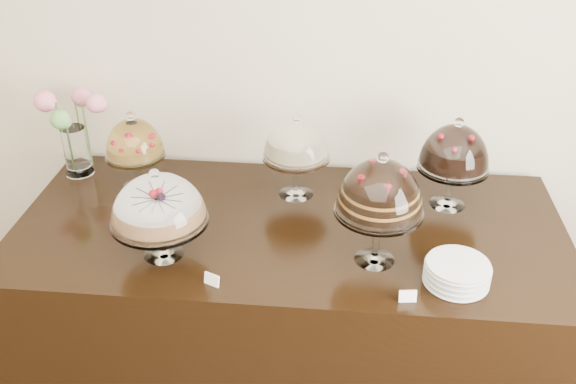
# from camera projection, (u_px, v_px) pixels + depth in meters

# --- Properties ---
(wall_back) EXTENTS (5.00, 0.04, 3.00)m
(wall_back) POSITION_uv_depth(u_px,v_px,m) (255.00, 35.00, 2.76)
(wall_back) COLOR beige
(wall_back) RESTS_ON ground
(display_counter) EXTENTS (2.20, 1.00, 0.90)m
(display_counter) POSITION_uv_depth(u_px,v_px,m) (289.00, 310.00, 2.81)
(display_counter) COLOR black
(display_counter) RESTS_ON ground
(cake_stand_sugar_sponge) EXTENTS (0.36, 0.36, 0.36)m
(cake_stand_sugar_sponge) POSITION_uv_depth(u_px,v_px,m) (158.00, 204.00, 2.29)
(cake_stand_sugar_sponge) COLOR white
(cake_stand_sugar_sponge) RESTS_ON display_counter
(cake_stand_choco_layer) EXTENTS (0.32, 0.32, 0.45)m
(cake_stand_choco_layer) POSITION_uv_depth(u_px,v_px,m) (380.00, 191.00, 2.22)
(cake_stand_choco_layer) COLOR white
(cake_stand_choco_layer) RESTS_ON display_counter
(cake_stand_cheesecake) EXTENTS (0.28, 0.28, 0.37)m
(cake_stand_cheesecake) POSITION_uv_depth(u_px,v_px,m) (296.00, 144.00, 2.66)
(cake_stand_cheesecake) COLOR white
(cake_stand_cheesecake) RESTS_ON display_counter
(cake_stand_dark_choco) EXTENTS (0.29, 0.29, 0.40)m
(cake_stand_dark_choco) POSITION_uv_depth(u_px,v_px,m) (455.00, 151.00, 2.58)
(cake_stand_dark_choco) COLOR white
(cake_stand_dark_choco) RESTS_ON display_counter
(cake_stand_fruit_tart) EXTENTS (0.26, 0.26, 0.36)m
(cake_stand_fruit_tart) POSITION_uv_depth(u_px,v_px,m) (134.00, 142.00, 2.73)
(cake_stand_fruit_tart) COLOR white
(cake_stand_fruit_tart) RESTS_ON display_counter
(flower_vase) EXTENTS (0.32, 0.30, 0.39)m
(flower_vase) POSITION_uv_depth(u_px,v_px,m) (73.00, 127.00, 2.84)
(flower_vase) COLOR white
(flower_vase) RESTS_ON display_counter
(plate_stack) EXTENTS (0.22, 0.22, 0.08)m
(plate_stack) POSITION_uv_depth(u_px,v_px,m) (457.00, 273.00, 2.23)
(plate_stack) COLOR silver
(plate_stack) RESTS_ON display_counter
(price_card_left) EXTENTS (0.06, 0.04, 0.04)m
(price_card_left) POSITION_uv_depth(u_px,v_px,m) (212.00, 280.00, 2.24)
(price_card_left) COLOR white
(price_card_left) RESTS_ON display_counter
(price_card_right) EXTENTS (0.06, 0.02, 0.04)m
(price_card_right) POSITION_uv_depth(u_px,v_px,m) (408.00, 296.00, 2.16)
(price_card_right) COLOR white
(price_card_right) RESTS_ON display_counter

